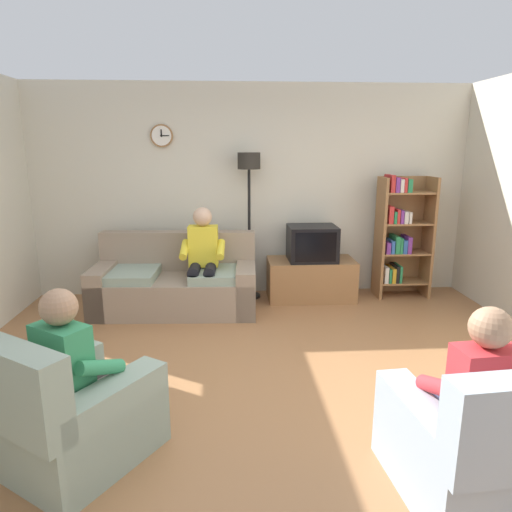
% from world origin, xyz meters
% --- Properties ---
extents(ground_plane, '(12.00, 12.00, 0.00)m').
position_xyz_m(ground_plane, '(0.00, 0.00, 0.00)').
color(ground_plane, '#9E6B42').
extents(back_wall_assembly, '(6.20, 0.17, 2.70)m').
position_xyz_m(back_wall_assembly, '(-0.00, 2.66, 1.35)').
color(back_wall_assembly, beige).
rests_on(back_wall_assembly, ground_plane).
extents(couch, '(1.94, 0.96, 0.90)m').
position_xyz_m(couch, '(-0.95, 1.94, 0.31)').
color(couch, gray).
rests_on(couch, ground_plane).
extents(tv_stand, '(1.10, 0.56, 0.51)m').
position_xyz_m(tv_stand, '(0.74, 2.25, 0.26)').
color(tv_stand, olive).
rests_on(tv_stand, ground_plane).
extents(tv, '(0.60, 0.49, 0.44)m').
position_xyz_m(tv, '(0.74, 2.23, 0.73)').
color(tv, black).
rests_on(tv, tv_stand).
extents(bookshelf, '(0.68, 0.36, 1.58)m').
position_xyz_m(bookshelf, '(1.90, 2.32, 0.82)').
color(bookshelf, olive).
rests_on(bookshelf, ground_plane).
extents(floor_lamp, '(0.28, 0.28, 1.85)m').
position_xyz_m(floor_lamp, '(-0.05, 2.35, 1.45)').
color(floor_lamp, black).
rests_on(floor_lamp, ground_plane).
extents(armchair_near_window, '(1.16, 1.18, 0.90)m').
position_xyz_m(armchair_near_window, '(-1.32, -0.76, 0.29)').
color(armchair_near_window, gray).
rests_on(armchair_near_window, ground_plane).
extents(armchair_near_bookshelf, '(0.87, 0.94, 0.90)m').
position_xyz_m(armchair_near_bookshelf, '(1.03, -1.22, 0.29)').
color(armchair_near_bookshelf, '#9EADBC').
rests_on(armchair_near_bookshelf, ground_plane).
extents(person_on_couch, '(0.52, 0.55, 1.24)m').
position_xyz_m(person_on_couch, '(-0.62, 1.83, 0.70)').
color(person_on_couch, yellow).
rests_on(person_on_couch, ground_plane).
extents(person_in_left_armchair, '(0.61, 0.64, 1.12)m').
position_xyz_m(person_in_left_armchair, '(-1.27, -0.68, 0.60)').
color(person_in_left_armchair, '#338C59').
rests_on(person_in_left_armchair, ground_plane).
extents(person_in_right_armchair, '(0.54, 0.56, 1.12)m').
position_xyz_m(person_in_right_armchair, '(1.02, -1.13, 0.60)').
color(person_in_right_armchair, red).
rests_on(person_in_right_armchair, ground_plane).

